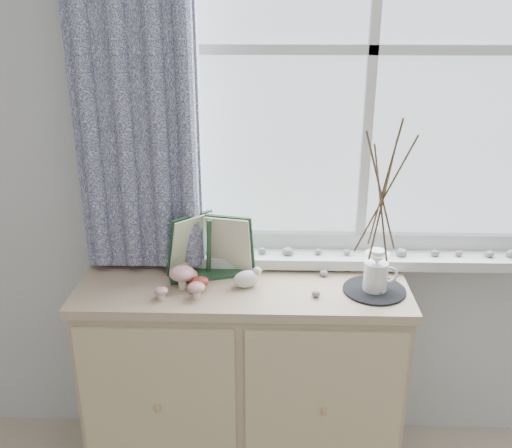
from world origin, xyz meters
name	(u,v)px	position (x,y,z in m)	size (l,w,h in m)	color
room_shell	(380,348)	(0.01, 0.13, 1.66)	(4.04, 4.04, 2.62)	#BCBDBA
sideboard	(244,379)	(-0.15, 1.75, 0.43)	(1.20, 0.45, 0.85)	tan
botanical_book	(208,248)	(-0.28, 1.78, 0.97)	(0.36, 0.13, 0.25)	#1E3F25
toadstool_cluster	(183,279)	(-0.36, 1.68, 0.90)	(0.18, 0.15, 0.08)	silver
wooden_eggs	(190,275)	(-0.34, 1.75, 0.88)	(0.14, 0.18, 0.07)	tan
songbird_figurine	(246,278)	(-0.13, 1.72, 0.88)	(0.13, 0.06, 0.07)	white
crocheted_doily	(374,290)	(0.32, 1.70, 0.85)	(0.22, 0.22, 0.01)	black
twig_pitcher	(383,192)	(0.32, 1.70, 1.22)	(0.25, 0.25, 0.64)	white
sideboard_pebbles	(339,286)	(0.20, 1.71, 0.86)	(0.25, 0.19, 0.02)	gray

